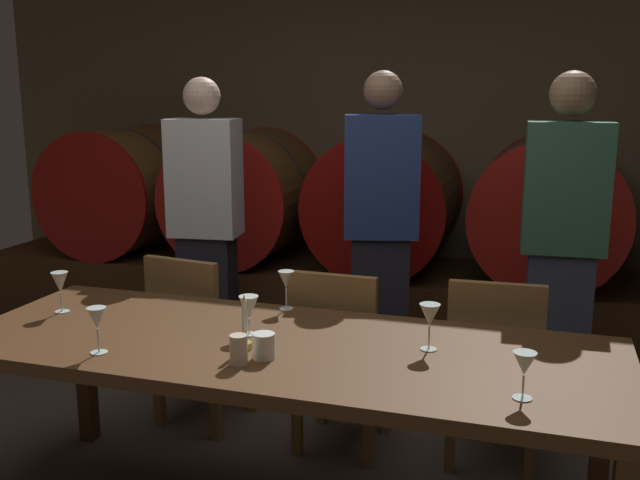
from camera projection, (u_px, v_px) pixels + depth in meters
back_wall at (408, 117)px, 5.09m from camera, size 6.40×0.24×2.94m
barrel_shelf at (388, 304)px, 4.83m from camera, size 5.76×0.90×0.49m
wine_barrel_far_left at (124, 190)px, 5.27m from camera, size 0.90×0.90×0.90m
wine_barrel_left at (245, 196)px, 4.99m from camera, size 0.90×0.90×0.90m
wine_barrel_center at (386, 202)px, 4.69m from camera, size 0.90×0.90×0.90m
wine_barrel_right at (548, 210)px, 4.39m from camera, size 0.90×0.90×0.90m
dining_table at (283, 360)px, 2.65m from camera, size 2.46×0.89×0.75m
chair_left at (196, 332)px, 3.54m from camera, size 0.45×0.45×0.88m
chair_center at (339, 352)px, 3.28m from camera, size 0.41×0.41×0.88m
chair_right at (494, 363)px, 3.14m from camera, size 0.42×0.42×0.88m
guest_left at (206, 230)px, 4.03m from camera, size 0.41×0.29×1.73m
guest_center at (380, 237)px, 3.76m from camera, size 0.43×0.33×1.76m
guest_right at (561, 253)px, 3.41m from camera, size 0.39×0.26×1.75m
candle_center at (245, 334)px, 2.57m from camera, size 0.05×0.05×0.21m
wine_glass_far_left at (60, 284)px, 2.98m from camera, size 0.07×0.07×0.17m
wine_glass_left at (97, 320)px, 2.51m from camera, size 0.07×0.07×0.17m
wine_glass_center_left at (249, 308)px, 2.71m from camera, size 0.08×0.08×0.15m
wine_glass_center_right at (286, 281)px, 3.02m from camera, size 0.07×0.07×0.17m
wine_glass_right at (430, 316)px, 2.55m from camera, size 0.07×0.07×0.17m
wine_glass_far_right at (524, 365)px, 2.14m from camera, size 0.07×0.07×0.15m
cup_left at (237, 349)px, 2.43m from camera, size 0.06×0.06×0.10m
cup_right at (264, 346)px, 2.48m from camera, size 0.08×0.08×0.09m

